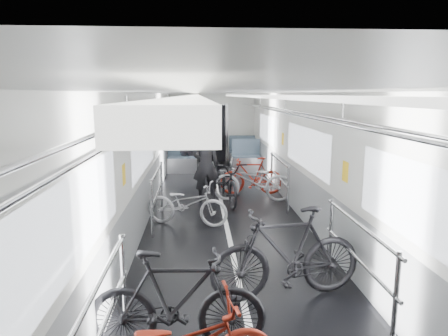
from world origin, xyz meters
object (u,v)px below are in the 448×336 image
Objects in this scene: bike_left_far at (187,204)px; bike_right_mid at (252,181)px; bike_left_mid at (177,301)px; bike_right_near at (287,253)px; bike_aisle at (227,181)px; person_seated at (186,145)px; person_standing at (206,165)px; bike_right_far at (252,176)px.

bike_right_mid reaches higher than bike_left_far.
bike_left_mid is 5.45m from bike_right_mid.
bike_right_near is 4.29m from bike_aisle.
bike_right_mid is 1.08× the size of person_seated.
bike_right_mid is 0.99× the size of bike_aisle.
bike_right_near is at bearing -93.43° from bike_aisle.
person_standing is at bearing 4.41° from bike_left_far.
bike_right_far is at bearing -178.17° from bike_right_mid.
bike_left_mid is 3.68m from bike_left_far.
bike_aisle is (-0.64, -0.66, 0.02)m from bike_right_far.
bike_right_near reaches higher than bike_right_far.
person_standing is at bearing -177.84° from bike_right_near.
bike_right_near is 1.02× the size of bike_aisle.
person_seated reaches higher than bike_right_far.
person_seated is (-1.58, 3.73, 0.36)m from bike_right_mid.
bike_left_far is 0.93× the size of person_standing.
bike_left_far is at bearing -34.19° from bike_right_mid.
bike_left_mid is at bearing -11.95° from bike_right_far.
bike_right_far is 0.83× the size of bike_aisle.
bike_right_mid is at bearing 168.71° from person_standing.
person_standing is (0.38, 5.29, 0.33)m from bike_left_mid.
bike_aisle is 3.94m from person_seated.
bike_aisle is (-0.57, -0.06, 0.00)m from bike_right_mid.
person_standing is at bearing -84.12° from bike_right_mid.
bike_right_mid is at bearing -24.42° from bike_left_far.
bike_right_near is at bearing -50.07° from bike_left_mid.
bike_right_near is at bearing 91.75° from person_standing.
bike_aisle is at bearing 158.75° from person_standing.
bike_left_mid is 9.00m from person_seated.
person_standing is (0.38, 1.61, 0.42)m from bike_left_far.
bike_right_far is at bearing -11.11° from bike_left_mid.
bike_aisle is (0.85, 1.51, 0.07)m from bike_left_far.
person_seated is at bearing -150.02° from bike_right_far.
bike_right_near reaches higher than bike_aisle.
person_seated reaches higher than bike_right_mid.
bike_left_mid reaches higher than bike_right_far.
person_standing reaches higher than bike_right_far.
bike_right_near is 4.34m from bike_right_mid.
bike_right_far is 0.91× the size of person_seated.
bike_left_far is (-0.00, 3.68, -0.09)m from bike_left_mid.
bike_right_far is (1.49, 2.18, 0.05)m from bike_left_far.
bike_left_far is at bearing -127.87° from bike_aisle.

